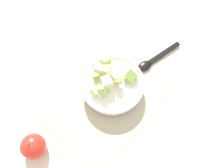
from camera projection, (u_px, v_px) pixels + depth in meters
ground_plane at (109, 93)px, 0.82m from camera, size 2.40×2.40×0.00m
placemat at (109, 92)px, 0.81m from camera, size 0.49×0.34×0.01m
salad_bowl at (112, 84)px, 0.78m from camera, size 0.22×0.22×0.11m
serving_spoon at (152, 61)px, 0.85m from camera, size 0.20×0.07×0.01m
whole_apple at (33, 146)px, 0.71m from camera, size 0.08×0.08×0.09m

